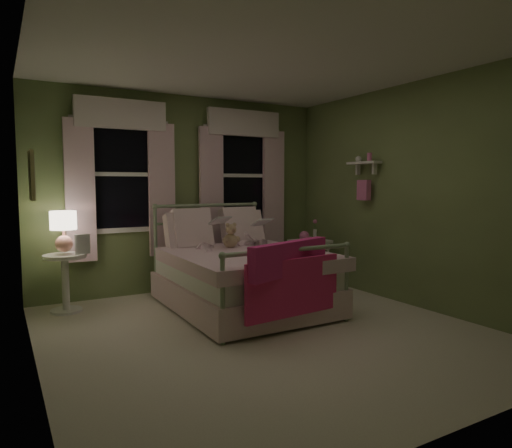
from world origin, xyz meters
TOP-DOWN VIEW (x-y plane):
  - room_shell at (0.00, 0.00)m, footprint 4.20×4.20m
  - bed at (0.20, 0.86)m, footprint 1.58×2.04m
  - pink_throw at (0.20, -0.16)m, footprint 1.10×0.46m
  - child_left at (-0.08, 1.29)m, footprint 0.30×0.24m
  - child_right at (0.48, 1.29)m, footprint 0.39×0.34m
  - book_left at (-0.08, 1.04)m, footprint 0.20×0.12m
  - book_right at (0.48, 1.04)m, footprint 0.20×0.12m
  - teddy_bear at (0.20, 1.13)m, footprint 0.23×0.18m
  - nightstand_left at (-1.59, 1.68)m, footprint 0.46×0.46m
  - table_lamp at (-1.59, 1.68)m, footprint 0.28×0.28m
  - book_nightstand at (-1.49, 1.60)m, footprint 0.18×0.23m
  - nightstand_right at (1.57, 1.40)m, footprint 0.50×0.40m
  - pink_toy at (1.47, 1.40)m, footprint 0.14×0.19m
  - bud_vase at (1.69, 1.45)m, footprint 0.06×0.06m
  - window_left at (-0.85, 2.03)m, footprint 1.34×0.13m
  - window_right at (0.85, 2.03)m, footprint 1.34×0.13m
  - wall_shelf at (1.90, 0.70)m, footprint 0.15×0.50m
  - framed_picture at (-1.95, 0.60)m, footprint 0.03×0.32m

SIDE VIEW (x-z plane):
  - bed at x=0.20m, z-range -0.21..0.98m
  - nightstand_left at x=-1.59m, z-range 0.09..0.74m
  - nightstand_right at x=1.57m, z-range 0.23..0.87m
  - pink_throw at x=0.20m, z-range 0.26..0.96m
  - book_nightstand at x=-1.49m, z-range 0.65..0.67m
  - pink_toy at x=1.47m, z-range 0.64..0.78m
  - bud_vase at x=1.69m, z-range 0.65..0.93m
  - teddy_bear at x=0.20m, z-range 0.64..0.94m
  - child_right at x=0.48m, z-range 0.57..1.25m
  - book_right at x=0.48m, z-range 0.79..1.05m
  - child_left at x=-0.08m, z-range 0.57..1.29m
  - table_lamp at x=-1.59m, z-range 0.73..1.18m
  - book_left at x=-0.08m, z-range 0.83..1.09m
  - room_shell at x=0.00m, z-range -0.80..3.40m
  - framed_picture at x=-1.95m, z-range 1.29..1.71m
  - wall_shelf at x=1.90m, z-range 1.22..1.82m
  - window_left at x=-0.85m, z-range 0.64..2.60m
  - window_right at x=0.85m, z-range 0.64..2.60m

